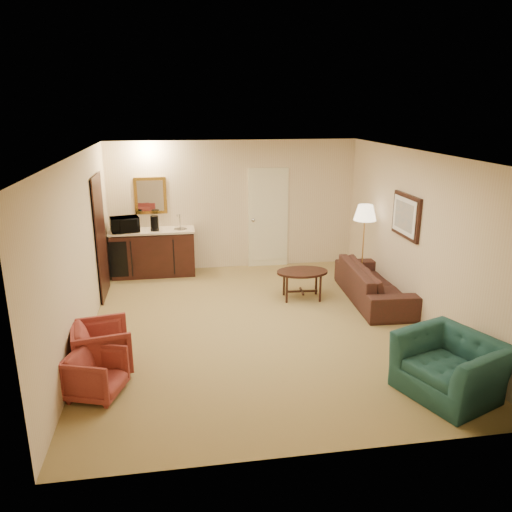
{
  "coord_description": "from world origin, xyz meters",
  "views": [
    {
      "loc": [
        -1.13,
        -6.93,
        3.24
      ],
      "look_at": [
        0.05,
        0.5,
        0.97
      ],
      "focal_mm": 35.0,
      "sensor_mm": 36.0,
      "label": 1
    }
  ],
  "objects": [
    {
      "name": "ground",
      "position": [
        0.0,
        0.0,
        0.0
      ],
      "size": [
        6.0,
        6.0,
        0.0
      ],
      "primitive_type": "plane",
      "color": "#957F4C",
      "rests_on": "ground"
    },
    {
      "name": "room_walls",
      "position": [
        -0.1,
        0.77,
        1.72
      ],
      "size": [
        5.02,
        6.01,
        2.61
      ],
      "color": "beige",
      "rests_on": "ground"
    },
    {
      "name": "wetbar_cabinet",
      "position": [
        -1.65,
        2.72,
        0.46
      ],
      "size": [
        1.64,
        0.58,
        0.92
      ],
      "primitive_type": "cube",
      "color": "black",
      "rests_on": "ground"
    },
    {
      "name": "sofa",
      "position": [
        2.15,
        0.74,
        0.41
      ],
      "size": [
        0.72,
        2.13,
        0.82
      ],
      "primitive_type": "imported",
      "rotation": [
        0.0,
        0.0,
        1.52
      ],
      "color": "black",
      "rests_on": "ground"
    },
    {
      "name": "teal_armchair",
      "position": [
        1.9,
        -2.2,
        0.47
      ],
      "size": [
        1.05,
        1.25,
        0.94
      ],
      "primitive_type": "imported",
      "rotation": [
        0.0,
        0.0,
        -1.19
      ],
      "color": "#1E4B4B",
      "rests_on": "ground"
    },
    {
      "name": "rose_chair_near",
      "position": [
        -2.15,
        -1.03,
        0.35
      ],
      "size": [
        0.76,
        0.8,
        0.71
      ],
      "primitive_type": "imported",
      "rotation": [
        0.0,
        0.0,
        1.76
      ],
      "color": "brown",
      "rests_on": "ground"
    },
    {
      "name": "rose_chair_far",
      "position": [
        -2.15,
        -1.6,
        0.3
      ],
      "size": [
        0.7,
        0.72,
        0.6
      ],
      "primitive_type": "imported",
      "rotation": [
        0.0,
        0.0,
        1.24
      ],
      "color": "brown",
      "rests_on": "ground"
    },
    {
      "name": "coffee_table",
      "position": [
        0.94,
        1.0,
        0.26
      ],
      "size": [
        0.93,
        0.67,
        0.51
      ],
      "primitive_type": "cube",
      "rotation": [
        0.0,
        0.0,
        -0.08
      ],
      "color": "black",
      "rests_on": "ground"
    },
    {
      "name": "floor_lamp",
      "position": [
        2.2,
        1.47,
        0.77
      ],
      "size": [
        0.41,
        0.41,
        1.55
      ],
      "primitive_type": "cube",
      "rotation": [
        0.0,
        0.0,
        -0.0
      ],
      "color": "#C38C41",
      "rests_on": "ground"
    },
    {
      "name": "waste_bin",
      "position": [
        -1.0,
        2.65,
        0.16
      ],
      "size": [
        0.28,
        0.28,
        0.31
      ],
      "primitive_type": "cylinder",
      "rotation": [
        0.0,
        0.0,
        -0.12
      ],
      "color": "black",
      "rests_on": "ground"
    },
    {
      "name": "microwave",
      "position": [
        -2.15,
        2.64,
        1.1
      ],
      "size": [
        0.57,
        0.4,
        0.35
      ],
      "primitive_type": "imported",
      "rotation": [
        0.0,
        0.0,
        0.23
      ],
      "color": "black",
      "rests_on": "wetbar_cabinet"
    },
    {
      "name": "coffee_maker",
      "position": [
        -1.59,
        2.64,
        1.07
      ],
      "size": [
        0.19,
        0.19,
        0.29
      ],
      "primitive_type": "cylinder",
      "rotation": [
        0.0,
        0.0,
        0.22
      ],
      "color": "black",
      "rests_on": "wetbar_cabinet"
    }
  ]
}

